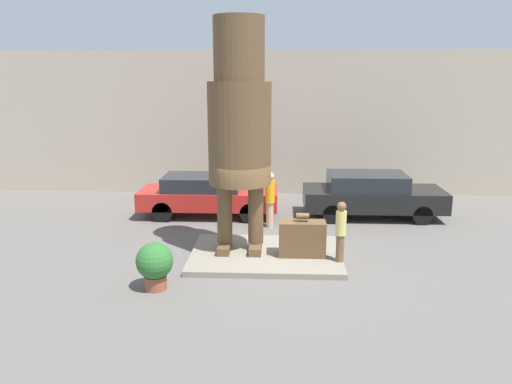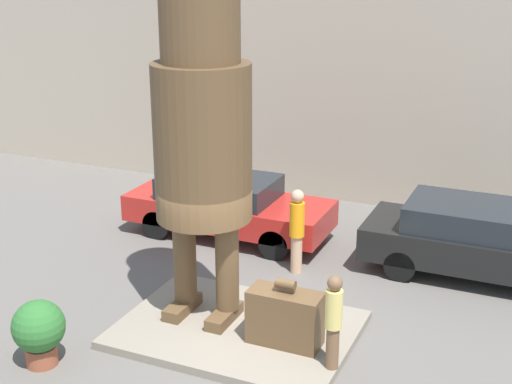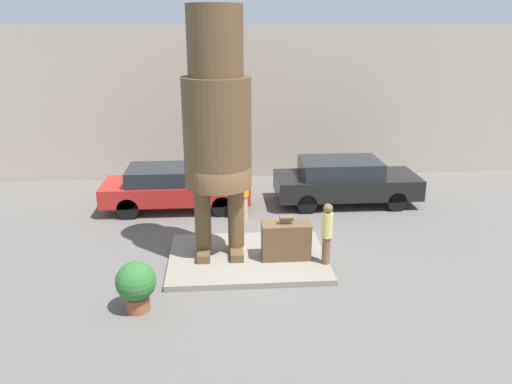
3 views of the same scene
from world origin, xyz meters
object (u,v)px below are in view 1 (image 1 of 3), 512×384
Objects in this scene: statue_figure at (239,119)px; parked_car_black at (371,194)px; worker_hivis at (270,197)px; tourist at (341,229)px; parked_car_red at (207,194)px; planter_pot at (155,263)px; giant_suitcase at (302,238)px.

statue_figure is 6.39m from parked_car_black.
tourist is at bearing -60.88° from worker_hivis.
planter_pot is at bearing -93.11° from parked_car_red.
parked_car_red reaches higher than giant_suitcase.
worker_hivis is at bearing 73.50° from statue_figure.
statue_figure reaches higher than giant_suitcase.
giant_suitcase is 3.08m from worker_hivis.
worker_hivis is (-3.44, -1.33, 0.18)m from parked_car_black.
giant_suitcase is 0.68× the size of worker_hivis.
giant_suitcase is 1.09m from tourist.
parked_car_red reaches higher than planter_pot.
statue_figure reaches higher than planter_pot.
giant_suitcase is 3.94m from planter_pot.
worker_hivis is at bearing 107.13° from giant_suitcase.
statue_figure reaches higher than parked_car_black.
statue_figure is 4.24m from planter_pot.
parked_car_red is at bearing 131.71° from tourist.
planter_pot is (-0.33, -6.10, -0.15)m from parked_car_red.
parked_car_black is 2.62× the size of worker_hivis.
tourist is at bearing 19.79° from planter_pot.
statue_figure is 5.46× the size of planter_pot.
parked_car_black reaches higher than parked_car_red.
statue_figure is 3.87× the size of tourist.
statue_figure reaches higher than parked_car_red.
planter_pot is at bearing -127.04° from statue_figure.
tourist is 6.07m from parked_car_red.
tourist is 0.33× the size of parked_car_black.
planter_pot is 0.62× the size of worker_hivis.
tourist reaches higher than giant_suitcase.
parked_car_black is at bearing 42.71° from statue_figure.
statue_figure is 1.28× the size of parked_car_black.
worker_hivis is at bearing -29.00° from parked_car_red.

